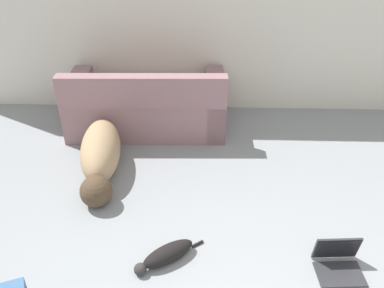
{
  "coord_description": "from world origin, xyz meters",
  "views": [
    {
      "loc": [
        -0.27,
        -0.97,
        2.53
      ],
      "look_at": [
        -0.36,
        2.05,
        0.57
      ],
      "focal_mm": 40.0,
      "sensor_mm": 36.0,
      "label": 1
    }
  ],
  "objects": [
    {
      "name": "laptop_open",
      "position": [
        0.75,
        1.27,
        0.08
      ],
      "size": [
        0.36,
        0.31,
        0.25
      ],
      "rotation": [
        0.0,
        0.0,
        0.07
      ],
      "color": "#2D2D33",
      "rests_on": "ground_plane"
    },
    {
      "name": "cat",
      "position": [
        -0.54,
        1.28,
        0.06
      ],
      "size": [
        0.53,
        0.41,
        0.13
      ],
      "rotation": [
        0.0,
        0.0,
        3.77
      ],
      "color": "black",
      "rests_on": "ground_plane"
    },
    {
      "name": "wall_back",
      "position": [
        0.0,
        3.82,
        1.29
      ],
      "size": [
        6.58,
        0.06,
        2.58
      ],
      "color": "beige",
      "rests_on": "ground_plane"
    },
    {
      "name": "dog",
      "position": [
        -1.26,
        2.39,
        0.21
      ],
      "size": [
        0.49,
        1.41,
        0.43
      ],
      "rotation": [
        0.0,
        0.0,
        4.84
      ],
      "color": "#A38460",
      "rests_on": "ground_plane"
    },
    {
      "name": "couch",
      "position": [
        -0.91,
        3.27,
        0.27
      ],
      "size": [
        1.76,
        0.89,
        0.79
      ],
      "rotation": [
        0.0,
        0.0,
        3.17
      ],
      "color": "gray",
      "rests_on": "ground_plane"
    }
  ]
}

